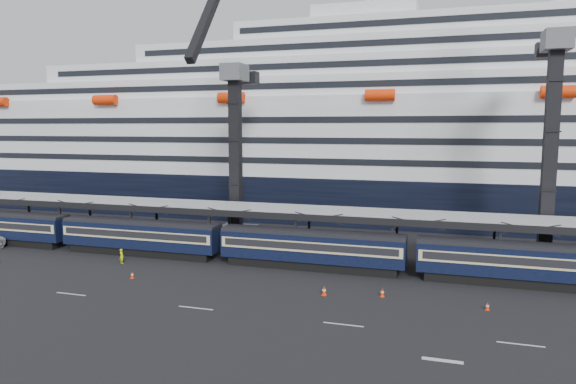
{
  "coord_description": "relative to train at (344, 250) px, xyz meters",
  "views": [
    {
      "loc": [
        4.58,
        -39.81,
        14.42
      ],
      "look_at": [
        -10.5,
        10.0,
        7.84
      ],
      "focal_mm": 32.0,
      "sensor_mm": 36.0,
      "label": 1
    }
  ],
  "objects": [
    {
      "name": "traffic_cone_d",
      "position": [
        4.67,
        -6.86,
        -1.82
      ],
      "size": [
        0.39,
        0.39,
        0.78
      ],
      "color": "#FE3408",
      "rests_on": "ground"
    },
    {
      "name": "cruise_ship",
      "position": [
        3.57,
        35.99,
        10.14
      ],
      "size": [
        214.09,
        28.84,
        34.0
      ],
      "color": "black",
      "rests_on": "ground"
    },
    {
      "name": "traffic_cone_b",
      "position": [
        -18.96,
        -8.36,
        -1.86
      ],
      "size": [
        0.35,
        0.35,
        0.69
      ],
      "color": "#FE3408",
      "rests_on": "ground"
    },
    {
      "name": "crane_dark_mid",
      "position": [
        19.65,
        7.59,
        11.16
      ],
      "size": [
        4.5,
        18.24,
        39.64
      ],
      "color": "#515359",
      "rests_on": "ground"
    },
    {
      "name": "crane_dark_near",
      "position": [
        -15.35,
        8.59,
        9.73
      ],
      "size": [
        4.5,
        17.75,
        35.08
      ],
      "color": "#515359",
      "rests_on": "ground"
    },
    {
      "name": "traffic_cone_e",
      "position": [
        13.03,
        -7.72,
        -1.87
      ],
      "size": [
        0.33,
        0.33,
        0.67
      ],
      "color": "#FE3408",
      "rests_on": "ground"
    },
    {
      "name": "ground",
      "position": [
        4.65,
        -10.0,
        -2.2
      ],
      "size": [
        260.0,
        260.0,
        0.0
      ],
      "primitive_type": "plane",
      "color": "black",
      "rests_on": "ground"
    },
    {
      "name": "canopy",
      "position": [
        4.65,
        4.0,
        3.05
      ],
      "size": [
        130.0,
        6.25,
        5.53
      ],
      "color": "gray",
      "rests_on": "ground"
    },
    {
      "name": "traffic_cone_c",
      "position": [
        -0.19,
        -7.93,
        -1.77
      ],
      "size": [
        0.43,
        0.43,
        0.87
      ],
      "color": "#FE3408",
      "rests_on": "ground"
    },
    {
      "name": "worker",
      "position": [
        -23.17,
        -3.98,
        -1.4
      ],
      "size": [
        0.69,
        0.61,
        1.59
      ],
      "primitive_type": "imported",
      "rotation": [
        0.0,
        0.0,
        2.65
      ],
      "color": "#E2FF0D",
      "rests_on": "ground"
    },
    {
      "name": "lane_markings",
      "position": [
        12.8,
        -15.23,
        -2.19
      ],
      "size": [
        111.0,
        4.27,
        0.02
      ],
      "color": "beige",
      "rests_on": "ground"
    },
    {
      "name": "train",
      "position": [
        0.0,
        0.0,
        0.0
      ],
      "size": [
        133.05,
        3.0,
        4.05
      ],
      "color": "black",
      "rests_on": "ground"
    }
  ]
}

